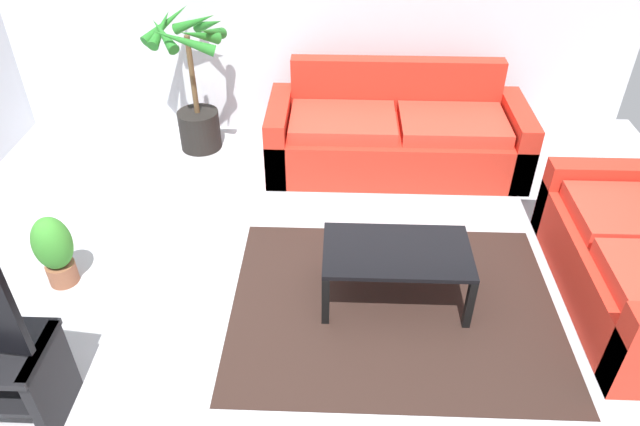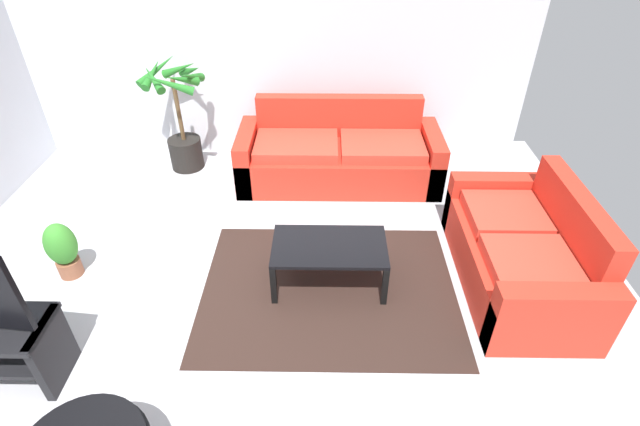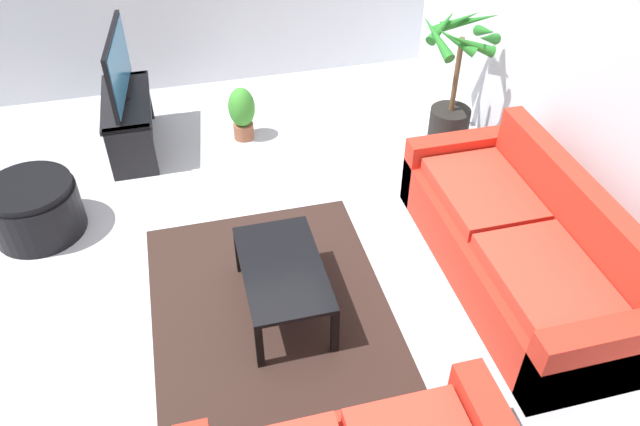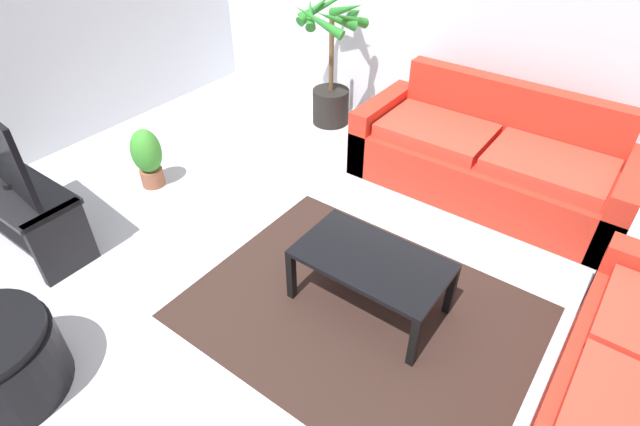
{
  "view_description": "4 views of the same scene",
  "coord_description": "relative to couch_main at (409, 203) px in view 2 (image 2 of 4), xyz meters",
  "views": [
    {
      "loc": [
        3.01,
        -1.38,
        2.85
      ],
      "look_at": [
        0.52,
        0.48,
        0.57
      ],
      "focal_mm": 40.94,
      "sensor_mm": 36.0,
      "label": 1
    },
    {
      "loc": [
        1.48,
        -1.85,
        2.45
      ],
      "look_at": [
        0.65,
        0.39,
        0.53
      ],
      "focal_mm": 32.63,
      "sensor_mm": 36.0,
      "label": 2
    },
    {
      "loc": [
        3.09,
        0.35,
        2.78
      ],
      "look_at": [
        0.3,
        0.82,
        0.54
      ],
      "focal_mm": 35.44,
      "sensor_mm": 36.0,
      "label": 3
    },
    {
      "loc": [
        0.64,
        -2.77,
        2.82
      ],
      "look_at": [
        0.35,
        0.44,
        0.57
      ],
      "focal_mm": 36.89,
      "sensor_mm": 36.0,
      "label": 4
    }
  ],
  "objects": [
    {
      "name": "wall_back",
      "position": [
        -0.69,
        0.72,
        1.05
      ],
      "size": [
        6.0,
        0.06,
        2.7
      ],
      "primitive_type": "cube",
      "color": "silver",
      "rests_on": "ground"
    },
    {
      "name": "couch_main",
      "position": [
        0.0,
        0.0,
        0.0
      ],
      "size": [
        1.98,
        0.9,
        0.9
      ],
      "color": "#3F6B4C",
      "rests_on": "ground"
    },
    {
      "name": "potted_palm",
      "position": [
        -2.3,
        0.27,
        0.33
      ],
      "size": [
        0.67,
        0.73,
        1.38
      ],
      "color": "black",
      "rests_on": "ground"
    },
    {
      "name": "coffee_table",
      "position": [
        -0.0,
        -1.64,
        0.07
      ],
      "size": [
        0.86,
        0.61,
        0.43
      ],
      "color": "black",
      "rests_on": "ground"
    },
    {
      "name": "ground_plane",
      "position": [
        -0.69,
        -2.28,
        -0.3
      ],
      "size": [
        6.6,
        6.6,
        0.0
      ],
      "primitive_type": "plane",
      "color": "#B2B2B7"
    }
  ]
}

